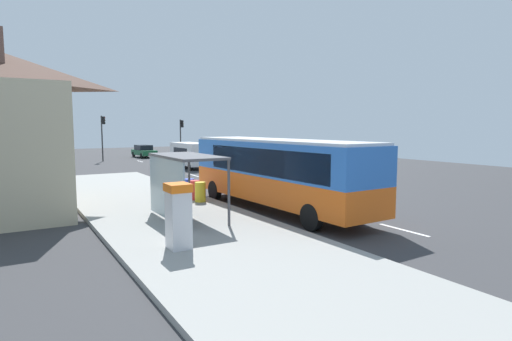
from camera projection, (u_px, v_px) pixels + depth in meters
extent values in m
cube|color=#38383A|center=(190.00, 176.00, 32.11)|extent=(56.00, 92.00, 0.04)
cube|color=#999993|center=(157.00, 209.00, 18.59)|extent=(6.20, 30.00, 0.18)
cube|color=silver|center=(403.00, 230.00, 15.18)|extent=(0.16, 2.20, 0.01)
cube|color=silver|center=(316.00, 207.00, 19.45)|extent=(0.16, 2.20, 0.01)
cube|color=silver|center=(260.00, 193.00, 23.71)|extent=(0.16, 2.20, 0.01)
cube|color=silver|center=(222.00, 183.00, 27.97)|extent=(0.16, 2.20, 0.01)
cube|color=silver|center=(193.00, 175.00, 32.24)|extent=(0.16, 2.20, 0.01)
cube|color=silver|center=(171.00, 170.00, 36.50)|extent=(0.16, 2.20, 0.01)
cube|color=silver|center=(154.00, 165.00, 40.76)|extent=(0.16, 2.20, 0.01)
cube|color=silver|center=(140.00, 161.00, 45.03)|extent=(0.16, 2.20, 0.01)
cube|color=orange|center=(277.00, 187.00, 18.69)|extent=(2.89, 11.08, 1.15)
cube|color=blue|center=(277.00, 158.00, 18.55)|extent=(2.89, 11.08, 1.45)
cube|color=silver|center=(277.00, 141.00, 18.47)|extent=(2.76, 10.86, 0.12)
cube|color=black|center=(220.00, 153.00, 23.10)|extent=(2.30, 0.20, 1.22)
cube|color=black|center=(261.00, 162.00, 17.48)|extent=(0.39, 8.58, 1.10)
cylinder|color=black|center=(215.00, 190.00, 21.39)|extent=(0.32, 1.01, 1.00)
cylinder|color=black|center=(252.00, 187.00, 22.61)|extent=(0.32, 1.01, 1.00)
cylinder|color=black|center=(311.00, 217.00, 15.05)|extent=(0.32, 1.01, 1.00)
cylinder|color=black|center=(355.00, 210.00, 16.27)|extent=(0.32, 1.01, 1.00)
cube|color=white|center=(191.00, 154.00, 37.59)|extent=(2.09, 5.23, 1.96)
cube|color=black|center=(191.00, 150.00, 37.56)|extent=(2.09, 3.15, 0.44)
cylinder|color=black|center=(209.00, 166.00, 36.48)|extent=(0.23, 0.68, 0.68)
cylinder|color=black|center=(190.00, 167.00, 35.53)|extent=(0.23, 0.68, 0.68)
cylinder|color=black|center=(191.00, 162.00, 39.86)|extent=(0.23, 0.68, 0.68)
cylinder|color=black|center=(173.00, 163.00, 38.91)|extent=(0.23, 0.68, 0.68)
cube|color=#195933|center=(144.00, 152.00, 50.72)|extent=(2.04, 4.49, 0.60)
cube|color=black|center=(143.00, 147.00, 50.83)|extent=(1.71, 2.46, 0.60)
cylinder|color=black|center=(155.00, 155.00, 49.98)|extent=(0.23, 0.65, 0.64)
cylinder|color=black|center=(142.00, 156.00, 49.06)|extent=(0.23, 0.65, 0.64)
cylinder|color=black|center=(147.00, 154.00, 52.45)|extent=(0.23, 0.65, 0.64)
cylinder|color=black|center=(134.00, 154.00, 51.53)|extent=(0.23, 0.65, 0.64)
cube|color=silver|center=(179.00, 220.00, 12.25)|extent=(0.60, 0.70, 1.70)
cube|color=orange|center=(178.00, 188.00, 12.15)|extent=(0.66, 0.76, 0.24)
cube|color=black|center=(188.00, 210.00, 12.38)|extent=(0.03, 0.36, 0.44)
cylinder|color=yellow|center=(200.00, 192.00, 19.89)|extent=(0.52, 0.52, 0.95)
cylinder|color=red|center=(195.00, 190.00, 20.49)|extent=(0.52, 0.52, 0.95)
cylinder|color=blue|center=(189.00, 188.00, 21.09)|extent=(0.52, 0.52, 0.95)
cylinder|color=#2D2D2D|center=(181.00, 139.00, 48.46)|extent=(0.14, 0.14, 4.58)
cube|color=black|center=(182.00, 124.00, 48.39)|extent=(0.24, 0.28, 0.84)
sphere|color=#360606|center=(183.00, 121.00, 48.42)|extent=(0.16, 0.16, 0.16)
sphere|color=#F2B20C|center=(183.00, 124.00, 48.45)|extent=(0.16, 0.16, 0.16)
sphere|color=black|center=(183.00, 126.00, 48.48)|extent=(0.16, 0.16, 0.16)
cylinder|color=#2D2D2D|center=(102.00, 139.00, 44.73)|extent=(0.14, 0.14, 4.93)
cube|color=black|center=(104.00, 120.00, 44.63)|extent=(0.24, 0.28, 0.84)
sphere|color=red|center=(105.00, 118.00, 44.67)|extent=(0.16, 0.16, 0.16)
sphere|color=#3C2C03|center=(105.00, 120.00, 44.70)|extent=(0.16, 0.16, 0.16)
sphere|color=black|center=(105.00, 123.00, 44.73)|extent=(0.16, 0.16, 0.16)
cube|color=#4C4C51|center=(187.00, 156.00, 16.03)|extent=(1.80, 4.00, 0.10)
cube|color=#8CA5B2|center=(166.00, 189.00, 15.73)|extent=(0.06, 3.80, 2.30)
cylinder|color=#4C4C51|center=(229.00, 193.00, 14.98)|extent=(0.10, 0.10, 2.44)
cylinder|color=#4C4C51|center=(189.00, 181.00, 18.22)|extent=(0.10, 0.10, 2.44)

